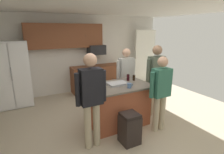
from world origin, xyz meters
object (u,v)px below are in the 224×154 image
Objects in this scene: kitchen_island at (118,105)px; serving_tray at (118,84)px; person_guest_left at (126,75)px; person_elder_center at (91,95)px; mug_blue_stoneware at (129,86)px; mug_ceramic_white at (98,87)px; person_guest_right at (156,75)px; tumbler_amber at (95,82)px; glass_short_whisky at (93,84)px; refrigerator at (12,74)px; person_host_foreground at (161,90)px; trash_bin at (130,128)px; microwave_over_range at (96,50)px; glass_dark_ale at (134,78)px; glass_pilsner at (128,77)px.

serving_tray is at bearing 79.63° from kitchen_island.
person_guest_left is 1.84m from person_elder_center.
mug_ceramic_white reaches higher than mug_blue_stoneware.
person_guest_right reaches higher than tumbler_amber.
serving_tray is (0.55, -0.07, -0.06)m from glass_short_whisky.
person_host_foreground is (2.74, -2.92, 0.01)m from refrigerator.
refrigerator is 2.83m from mug_ceramic_white.
person_guest_right is 2.89× the size of trash_bin.
person_guest_left is at bearing -31.10° from refrigerator.
refrigerator is at bearing 122.64° from trash_bin.
person_elder_center is 1.09× the size of person_host_foreground.
person_elder_center is 13.39× the size of mug_ceramic_white.
mug_ceramic_white is at bearing -14.53° from person_guest_left.
kitchen_island is 1.01m from person_host_foreground.
microwave_over_range is 3.09m from person_host_foreground.
mug_blue_stoneware is 1.01× the size of glass_dark_ale.
kitchen_island is 0.49m from serving_tray.
refrigerator is 13.75× the size of glass_dark_ale.
person_guest_left reaches higher than trash_bin.
kitchen_island is at bearing -24.07° from tumbler_amber.
mug_blue_stoneware is at bearing -39.31° from tumbler_amber.
glass_dark_ale is (-0.09, -0.50, 0.05)m from person_guest_left.
person_elder_center is 0.97m from mug_blue_stoneware.
glass_short_whisky is 0.27× the size of trash_bin.
person_elder_center is 13.14× the size of glass_dark_ale.
glass_dark_ale is at bearing 1.72° from glass_short_whisky.
glass_dark_ale is (-0.54, 0.15, -0.03)m from person_guest_right.
kitchen_island is 8.79× the size of tumbler_amber.
glass_short_whisky is at bearing 11.82° from person_host_foreground.
person_guest_left is at bearing 79.68° from glass_dark_ale.
kitchen_island is 1.01m from person_guest_left.
tumbler_amber reaches higher than mug_ceramic_white.
tumbler_amber is 0.26m from mug_ceramic_white.
person_guest_right is (0.45, -0.65, 0.08)m from person_guest_left.
glass_dark_ale is at bearing -22.48° from glass_pilsner.
person_host_foreground is 9.97× the size of tumbler_amber.
mug_blue_stoneware is 0.76m from glass_short_whisky.
trash_bin is at bearing -66.39° from glass_short_whisky.
person_guest_left reaches higher than glass_pilsner.
mug_blue_stoneware reaches higher than kitchen_island.
glass_short_whisky is (-1.60, 0.12, -0.01)m from person_guest_right.
person_guest_right is (1.06, 0.00, 0.55)m from kitchen_island.
person_guest_left is 12.40× the size of glass_dark_ale.
trash_bin is (-0.16, -0.73, -0.17)m from kitchen_island.
serving_tray is at bearing -46.67° from refrigerator.
person_elder_center is at bearing 14.74° from person_guest_right.
person_host_foreground is 12.01× the size of mug_blue_stoneware.
person_guest_left is 3.75× the size of serving_tray.
person_host_foreground is at bearing 44.52° from person_guest_left.
person_elder_center is 0.80m from tumbler_amber.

